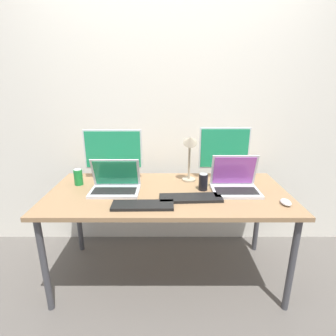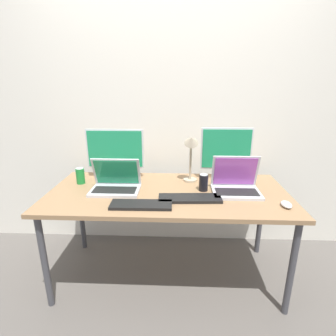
# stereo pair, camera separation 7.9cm
# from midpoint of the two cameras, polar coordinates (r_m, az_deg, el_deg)

# --- Properties ---
(ground_plane) EXTENTS (16.00, 16.00, 0.00)m
(ground_plane) POSITION_cam_midpoint_polar(r_m,az_deg,el_deg) (2.33, 1.05, -22.09)
(ground_plane) COLOR #5B5651
(wall_back) EXTENTS (7.00, 0.08, 2.60)m
(wall_back) POSITION_cam_midpoint_polar(r_m,az_deg,el_deg) (2.38, 1.60, 13.18)
(wall_back) COLOR silver
(wall_back) RESTS_ON ground
(work_desk) EXTENTS (1.75, 0.81, 0.74)m
(work_desk) POSITION_cam_midpoint_polar(r_m,az_deg,el_deg) (1.96, 1.17, -6.63)
(work_desk) COLOR #424247
(work_desk) RESTS_ON ground
(monitor_left) EXTENTS (0.47, 0.19, 0.41)m
(monitor_left) POSITION_cam_midpoint_polar(r_m,az_deg,el_deg) (2.19, -10.38, 3.47)
(monitor_left) COLOR silver
(monitor_left) RESTS_ON work_desk
(monitor_center) EXTENTS (0.41, 0.17, 0.43)m
(monitor_center) POSITION_cam_midpoint_polar(r_m,az_deg,el_deg) (2.18, 13.54, 3.40)
(monitor_center) COLOR silver
(monitor_center) RESTS_ON work_desk
(laptop_silver) EXTENTS (0.35, 0.24, 0.24)m
(laptop_silver) POSITION_cam_midpoint_polar(r_m,az_deg,el_deg) (1.96, -10.18, -3.28)
(laptop_silver) COLOR silver
(laptop_silver) RESTS_ON work_desk
(laptop_secondary) EXTENTS (0.34, 0.25, 0.26)m
(laptop_secondary) POSITION_cam_midpoint_polar(r_m,az_deg,el_deg) (1.98, 15.63, -3.40)
(laptop_secondary) COLOR silver
(laptop_secondary) RESTS_ON work_desk
(keyboard_main) EXTENTS (0.43, 0.16, 0.02)m
(keyboard_main) POSITION_cam_midpoint_polar(r_m,az_deg,el_deg) (1.81, 6.04, -6.59)
(keyboard_main) COLOR black
(keyboard_main) RESTS_ON work_desk
(keyboard_aux) EXTENTS (0.40, 0.14, 0.02)m
(keyboard_aux) POSITION_cam_midpoint_polar(r_m,az_deg,el_deg) (1.71, -4.54, -8.00)
(keyboard_aux) COLOR black
(keyboard_aux) RESTS_ON work_desk
(mouse_by_keyboard) EXTENTS (0.06, 0.10, 0.03)m
(mouse_by_keyboard) POSITION_cam_midpoint_polar(r_m,az_deg,el_deg) (1.88, 25.50, -7.18)
(mouse_by_keyboard) COLOR silver
(mouse_by_keyboard) RESTS_ON work_desk
(soda_can_near_keyboard) EXTENTS (0.07, 0.07, 0.13)m
(soda_can_near_keyboard) POSITION_cam_midpoint_polar(r_m,az_deg,el_deg) (2.17, -17.55, -1.64)
(soda_can_near_keyboard) COLOR #197F33
(soda_can_near_keyboard) RESTS_ON work_desk
(soda_can_by_laptop) EXTENTS (0.07, 0.07, 0.13)m
(soda_can_by_laptop) POSITION_cam_midpoint_polar(r_m,az_deg,el_deg) (1.95, 8.89, -3.15)
(soda_can_by_laptop) COLOR black
(soda_can_by_laptop) RESTS_ON work_desk
(desk_lamp) EXTENTS (0.11, 0.18, 0.40)m
(desk_lamp) POSITION_cam_midpoint_polar(r_m,az_deg,el_deg) (2.03, 6.17, 4.03)
(desk_lamp) COLOR tan
(desk_lamp) RESTS_ON work_desk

